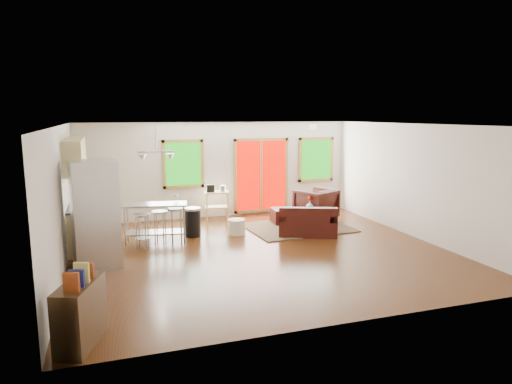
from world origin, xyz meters
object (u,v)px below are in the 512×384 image
object	(u,v)px
ottoman	(284,216)
refrigerator	(96,214)
armchair	(316,203)
island	(155,216)
rug	(298,227)
coffee_table	(297,213)
loveseat	(307,223)
kitchen_cart	(216,196)

from	to	relation	value
ottoman	refrigerator	bearing A→B (deg)	-156.02
armchair	island	world-z (taller)	armchair
island	refrigerator	bearing A→B (deg)	-133.78
rug	island	distance (m)	3.56
coffee_table	armchair	size ratio (longest dim) A/B	1.01
island	ottoman	bearing A→B (deg)	12.98
ottoman	refrigerator	size ratio (longest dim) A/B	0.30
loveseat	ottoman	xyz separation A→B (m)	(-0.10, 1.26, -0.09)
rug	refrigerator	xyz separation A→B (m)	(-4.70, -1.46, 0.98)
island	kitchen_cart	xyz separation A→B (m)	(1.77, 1.68, 0.06)
loveseat	refrigerator	xyz separation A→B (m)	(-4.64, -0.76, 0.71)
loveseat	kitchen_cart	distance (m)	2.77
rug	ottoman	xyz separation A→B (m)	(-0.16, 0.56, 0.18)
refrigerator	island	xyz separation A→B (m)	(1.20, 1.25, -0.39)
rug	refrigerator	world-z (taller)	refrigerator
coffee_table	loveseat	bearing A→B (deg)	-100.56
armchair	coffee_table	bearing A→B (deg)	-1.67
refrigerator	armchair	bearing A→B (deg)	12.44
coffee_table	refrigerator	size ratio (longest dim) A/B	0.48
loveseat	refrigerator	world-z (taller)	refrigerator
coffee_table	ottoman	distance (m)	0.37
armchair	kitchen_cart	world-z (taller)	kitchen_cart
coffee_table	kitchen_cart	size ratio (longest dim) A/B	0.97
island	armchair	bearing A→B (deg)	11.19
armchair	ottoman	world-z (taller)	armchair
loveseat	ottoman	distance (m)	1.27
ottoman	armchair	bearing A→B (deg)	4.73
loveseat	armchair	distance (m)	1.60
rug	refrigerator	distance (m)	5.02
armchair	ottoman	size ratio (longest dim) A/B	1.60
rug	kitchen_cart	xyz separation A→B (m)	(-1.74, 1.47, 0.65)
rug	ottoman	world-z (taller)	ottoman
armchair	ottoman	distance (m)	1.00
refrigerator	kitchen_cart	bearing A→B (deg)	36.19
rug	refrigerator	size ratio (longest dim) A/B	1.24
island	kitchen_cart	world-z (taller)	kitchen_cart
ottoman	kitchen_cart	xyz separation A→B (m)	(-1.58, 0.91, 0.47)
island	kitchen_cart	size ratio (longest dim) A/B	1.50
rug	island	xyz separation A→B (m)	(-3.51, -0.21, 0.59)
loveseat	island	distance (m)	3.49
island	coffee_table	bearing A→B (deg)	8.94
coffee_table	island	distance (m)	3.70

